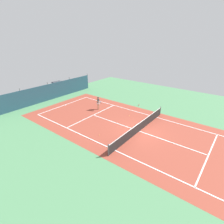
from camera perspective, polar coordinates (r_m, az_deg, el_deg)
ground_plane at (r=18.09m, az=8.90°, el=-6.22°), size 36.00×36.00×0.00m
court_surface at (r=18.09m, az=8.90°, el=-6.21°), size 11.02×26.60×0.01m
tennis_net at (r=17.85m, az=9.00°, el=-4.79°), size 10.12×0.10×1.10m
back_fence at (r=28.29m, az=-20.30°, el=5.23°), size 16.30×0.98×2.70m
tennis_player at (r=22.73m, az=-4.51°, el=3.11°), size 0.56×0.83×1.64m
tennis_ball_near_player at (r=21.23m, az=5.62°, el=-1.20°), size 0.07×0.07×0.07m
tennis_ball_midcourt at (r=17.20m, az=-4.04°, el=-7.55°), size 0.07×0.07×0.07m
parked_car at (r=31.63m, az=-16.94°, el=7.87°), size 2.29×4.34×1.68m
water_bottle at (r=24.36m, az=8.77°, el=2.22°), size 0.08×0.08×0.24m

